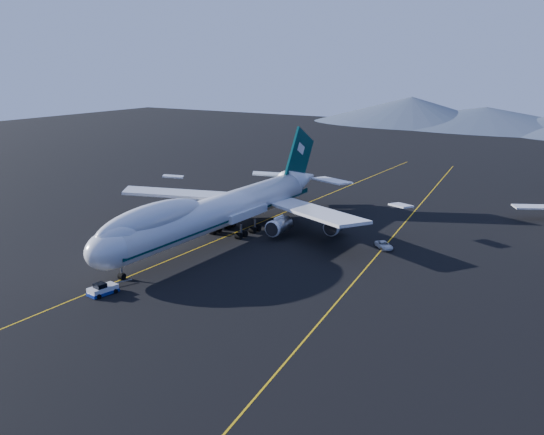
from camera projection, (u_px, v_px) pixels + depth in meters
The scene contains 6 objects.
ground at pixel (219, 239), 119.71m from camera, with size 500.00×500.00×0.00m, color black.
taxiway_line_main at pixel (219, 239), 119.70m from camera, with size 0.25×220.00×0.01m, color #D09F0C.
taxiway_line_side at pixel (381, 250), 112.77m from camera, with size 0.25×200.00×0.01m, color #D09F0C.
boeing_747 at pixel (219, 211), 118.27m from camera, with size 59.62×72.43×19.37m.
pushback_tug at pixel (103, 290), 91.52m from camera, with size 3.15×4.80×1.95m.
service_van at pixel (384, 245), 113.68m from camera, with size 2.19×4.76×1.32m, color silver.
Camera 1 is at (68.89, -92.34, 34.41)m, focal length 40.00 mm.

